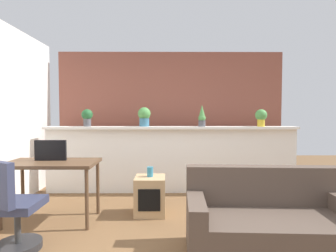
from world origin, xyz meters
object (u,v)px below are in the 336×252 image
(desk, at_px, (52,168))
(side_cube_shelf, at_px, (150,196))
(tv_monitor, at_px, (51,150))
(potted_plant_2, at_px, (202,117))
(potted_plant_3, at_px, (261,117))
(potted_plant_1, at_px, (144,116))
(potted_plant_0, at_px, (87,117))
(couch, at_px, (270,226))
(office_chair, at_px, (12,213))
(vase_on_shelf, at_px, (150,172))

(desk, xyz_separation_m, side_cube_shelf, (1.20, 0.23, -0.42))
(tv_monitor, distance_m, side_cube_shelf, 1.40)
(potted_plant_2, xyz_separation_m, potted_plant_3, (0.99, -0.02, 0.00))
(potted_plant_1, height_order, side_cube_shelf, potted_plant_1)
(potted_plant_1, bearing_deg, potted_plant_0, -178.37)
(potted_plant_2, distance_m, couch, 2.29)
(potted_plant_3, bearing_deg, desk, -158.45)
(office_chair, relative_size, vase_on_shelf, 6.96)
(potted_plant_0, xyz_separation_m, vase_on_shelf, (1.11, -0.97, -0.73))
(vase_on_shelf, bearing_deg, potted_plant_3, 27.32)
(office_chair, bearing_deg, potted_plant_1, 60.81)
(potted_plant_3, height_order, side_cube_shelf, potted_plant_3)
(tv_monitor, bearing_deg, office_chair, -91.91)
(potted_plant_2, height_order, office_chair, potted_plant_2)
(potted_plant_3, height_order, couch, potted_plant_3)
(couch, bearing_deg, potted_plant_2, 100.65)
(potted_plant_0, relative_size, couch, 0.18)
(potted_plant_1, bearing_deg, couch, -56.83)
(potted_plant_2, distance_m, vase_on_shelf, 1.44)
(potted_plant_1, xyz_separation_m, vase_on_shelf, (0.16, -0.99, -0.73))
(desk, bearing_deg, potted_plant_0, 85.91)
(potted_plant_3, bearing_deg, couch, -106.89)
(potted_plant_2, bearing_deg, desk, -149.20)
(potted_plant_0, distance_m, potted_plant_3, 2.91)
(potted_plant_3, distance_m, couch, 2.32)
(potted_plant_3, relative_size, side_cube_shelf, 0.58)
(tv_monitor, distance_m, office_chair, 0.97)
(vase_on_shelf, bearing_deg, desk, -168.04)
(potted_plant_0, height_order, vase_on_shelf, potted_plant_0)
(potted_plant_3, relative_size, desk, 0.26)
(vase_on_shelf, bearing_deg, tv_monitor, -172.05)
(potted_plant_2, relative_size, desk, 0.33)
(potted_plant_1, distance_m, side_cube_shelf, 1.47)
(tv_monitor, bearing_deg, potted_plant_0, 83.31)
(potted_plant_1, relative_size, potted_plant_3, 1.12)
(potted_plant_1, xyz_separation_m, potted_plant_3, (1.96, -0.06, -0.01))
(potted_plant_2, bearing_deg, side_cube_shelf, -130.13)
(tv_monitor, height_order, office_chair, tv_monitor)
(potted_plant_0, bearing_deg, vase_on_shelf, -41.01)
(office_chair, height_order, couch, office_chair)
(tv_monitor, bearing_deg, potted_plant_1, 46.98)
(vase_on_shelf, distance_m, couch, 1.63)
(potted_plant_0, height_order, desk, potted_plant_0)
(potted_plant_0, xyz_separation_m, couch, (2.30, -2.04, -1.01))
(tv_monitor, bearing_deg, vase_on_shelf, 7.95)
(potted_plant_0, height_order, couch, potted_plant_0)
(office_chair, bearing_deg, tv_monitor, 88.09)
(potted_plant_2, distance_m, side_cube_shelf, 1.64)
(potted_plant_2, bearing_deg, vase_on_shelf, -130.73)
(potted_plant_0, bearing_deg, potted_plant_1, 1.63)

